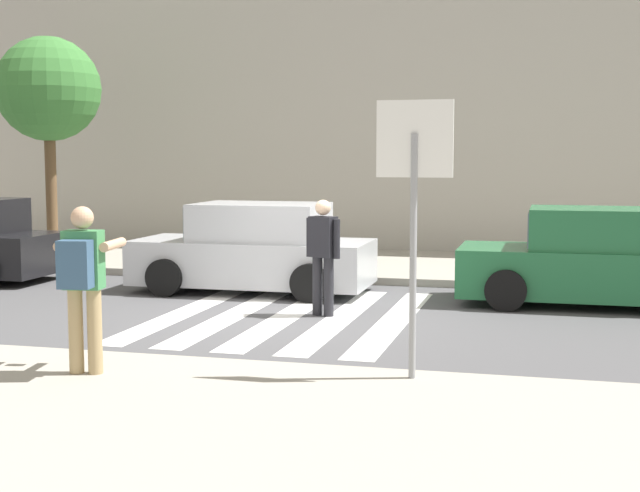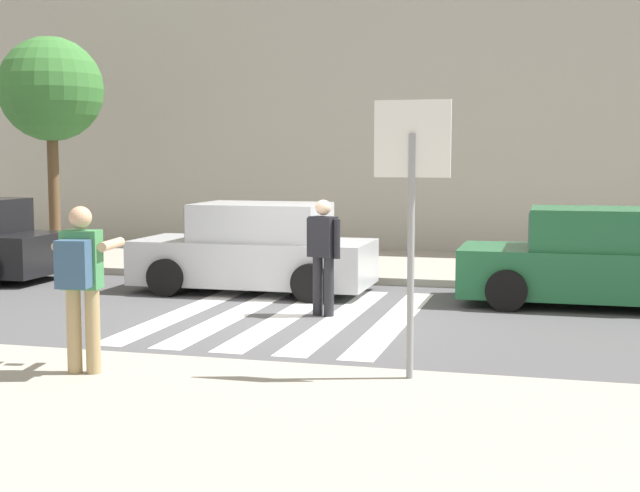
% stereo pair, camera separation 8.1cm
% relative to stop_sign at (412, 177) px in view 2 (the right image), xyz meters
% --- Properties ---
extents(ground_plane, '(120.00, 120.00, 0.00)m').
position_rel_stop_sign_xyz_m(ground_plane, '(-2.43, 3.53, -2.17)').
color(ground_plane, '#4C4C4F').
extents(sidewalk_near, '(60.00, 6.00, 0.14)m').
position_rel_stop_sign_xyz_m(sidewalk_near, '(-2.43, -2.67, -2.10)').
color(sidewalk_near, '#9E998C').
rests_on(sidewalk_near, ground).
extents(sidewalk_far, '(60.00, 4.80, 0.14)m').
position_rel_stop_sign_xyz_m(sidewalk_far, '(-2.43, 9.53, -2.10)').
color(sidewalk_far, '#9E998C').
rests_on(sidewalk_far, ground).
extents(building_facade_far, '(56.00, 4.00, 7.08)m').
position_rel_stop_sign_xyz_m(building_facade_far, '(-2.43, 13.93, 1.37)').
color(building_facade_far, '#ADA89E').
rests_on(building_facade_far, ground).
extents(crosswalk_stripe_0, '(0.44, 5.20, 0.01)m').
position_rel_stop_sign_xyz_m(crosswalk_stripe_0, '(-4.03, 3.73, -2.17)').
color(crosswalk_stripe_0, silver).
rests_on(crosswalk_stripe_0, ground).
extents(crosswalk_stripe_1, '(0.44, 5.20, 0.01)m').
position_rel_stop_sign_xyz_m(crosswalk_stripe_1, '(-3.23, 3.73, -2.17)').
color(crosswalk_stripe_1, silver).
rests_on(crosswalk_stripe_1, ground).
extents(crosswalk_stripe_2, '(0.44, 5.20, 0.01)m').
position_rel_stop_sign_xyz_m(crosswalk_stripe_2, '(-2.43, 3.73, -2.17)').
color(crosswalk_stripe_2, silver).
rests_on(crosswalk_stripe_2, ground).
extents(crosswalk_stripe_3, '(0.44, 5.20, 0.01)m').
position_rel_stop_sign_xyz_m(crosswalk_stripe_3, '(-1.63, 3.73, -2.17)').
color(crosswalk_stripe_3, silver).
rests_on(crosswalk_stripe_3, ground).
extents(crosswalk_stripe_4, '(0.44, 5.20, 0.01)m').
position_rel_stop_sign_xyz_m(crosswalk_stripe_4, '(-0.83, 3.73, -2.17)').
color(crosswalk_stripe_4, silver).
rests_on(crosswalk_stripe_4, ground).
extents(stop_sign, '(0.76, 0.08, 2.78)m').
position_rel_stop_sign_xyz_m(stop_sign, '(0.00, 0.00, 0.00)').
color(stop_sign, gray).
rests_on(stop_sign, sidewalk_near).
extents(photographer_with_backpack, '(0.66, 0.90, 1.72)m').
position_rel_stop_sign_xyz_m(photographer_with_backpack, '(-3.28, -0.69, -1.00)').
color(photographer_with_backpack, tan).
rests_on(photographer_with_backpack, sidewalk_near).
extents(pedestrian_crossing, '(0.55, 0.35, 1.72)m').
position_rel_stop_sign_xyz_m(pedestrian_crossing, '(-1.93, 3.88, -1.20)').
color(pedestrian_crossing, '#232328').
rests_on(pedestrian_crossing, ground).
extents(parked_car_silver, '(4.10, 1.92, 1.55)m').
position_rel_stop_sign_xyz_m(parked_car_silver, '(-3.65, 5.83, -1.44)').
color(parked_car_silver, '#B7BABF').
rests_on(parked_car_silver, ground).
extents(parked_car_green, '(4.10, 1.92, 1.55)m').
position_rel_stop_sign_xyz_m(parked_car_green, '(1.99, 5.83, -1.44)').
color(parked_car_green, '#236B3D').
rests_on(parked_car_green, ground).
extents(street_tree_west, '(2.24, 2.24, 4.77)m').
position_rel_stop_sign_xyz_m(street_tree_west, '(-9.19, 8.47, 1.59)').
color(street_tree_west, brown).
rests_on(street_tree_west, sidewalk_far).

